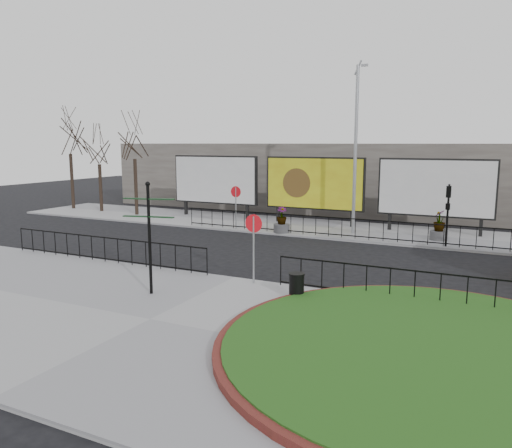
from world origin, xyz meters
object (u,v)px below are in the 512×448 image
Objects in this scene: billboard_mid at (314,184)px; litter_bin at (297,286)px; lamp_post at (356,147)px; fingerpost_sign at (149,227)px; planter_a at (282,223)px; planter_c at (439,228)px.

billboard_mid reaches higher than litter_bin.
lamp_post is 2.49× the size of fingerpost_sign.
lamp_post is at bearing 23.84° from planter_a.
lamp_post reaches higher than planter_c.
lamp_post is 5.74m from planter_a.
billboard_mid is 7.99m from planter_c.
litter_bin is (4.55, 1.54, -1.81)m from fingerpost_sign.
fingerpost_sign is at bearing -118.27° from planter_c.
lamp_post reaches higher than litter_bin.
planter_a is at bearing -99.74° from billboard_mid.
planter_c is (7.50, -2.04, -1.85)m from billboard_mid.
lamp_post is at bearing -33.25° from billboard_mid.
lamp_post is 5.98× the size of planter_c.
planter_c is (2.95, 12.41, 0.20)m from litter_bin.
planter_c is at bearing 51.15° from fingerpost_sign.
planter_a is at bearing 82.26° from fingerpost_sign.
litter_bin is 0.55× the size of planter_c.
planter_a is at bearing 115.42° from litter_bin.
billboard_mid is at bearing 164.80° from planter_c.
billboard_mid is 7.26× the size of litter_bin.
billboard_mid is at bearing 146.75° from lamp_post.
litter_bin is (1.55, -12.47, -4.27)m from lamp_post.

